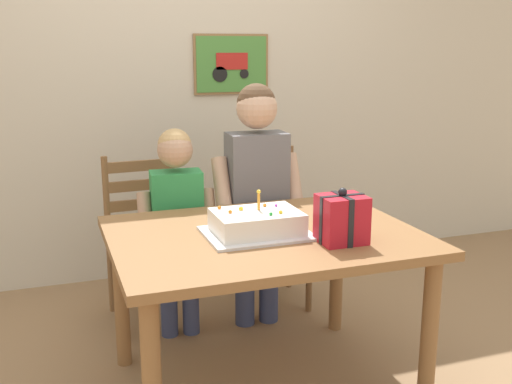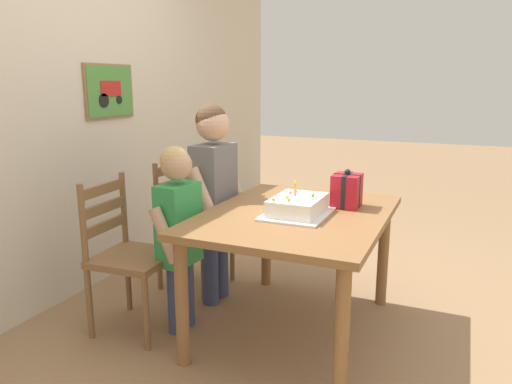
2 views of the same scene
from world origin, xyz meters
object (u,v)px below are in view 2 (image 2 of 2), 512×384
at_px(chair_left, 128,254).
at_px(chair_right, 191,223).
at_px(child_younger, 179,221).
at_px(dining_table, 296,229).
at_px(gift_box_red_large, 347,190).
at_px(birthday_cake, 298,206).
at_px(child_older, 214,184).

xyz_separation_m(chair_left, chair_right, (0.72, -0.00, 0.00)).
bearing_deg(chair_right, child_younger, -154.41).
relative_size(dining_table, child_younger, 1.17).
relative_size(gift_box_red_large, child_younger, 0.21).
bearing_deg(gift_box_red_large, birthday_cake, 144.59).
distance_m(chair_right, child_younger, 0.70).
xyz_separation_m(chair_left, child_younger, (0.11, -0.29, 0.21)).
bearing_deg(chair_right, chair_left, 179.99).
distance_m(dining_table, gift_box_red_large, 0.39).
distance_m(gift_box_red_large, chair_right, 1.21).
relative_size(chair_left, child_younger, 0.83).
bearing_deg(chair_right, birthday_cake, -112.98).
bearing_deg(child_younger, chair_right, 25.59).
bearing_deg(child_younger, birthday_cake, -72.80).
height_order(gift_box_red_large, child_younger, child_younger).
xyz_separation_m(gift_box_red_large, chair_right, (0.11, 1.15, -0.37)).
bearing_deg(chair_left, birthday_cake, -71.49).
bearing_deg(chair_left, child_younger, -68.60).
height_order(dining_table, child_younger, child_younger).
bearing_deg(gift_box_red_large, chair_left, 117.82).
bearing_deg(child_younger, dining_table, -68.90).
bearing_deg(child_older, gift_box_red_large, -86.15).
bearing_deg(dining_table, birthday_cake, -152.10).
relative_size(gift_box_red_large, chair_right, 0.25).
distance_m(gift_box_red_large, chair_left, 1.35).
height_order(child_older, child_younger, child_older).
xyz_separation_m(chair_right, child_younger, (-0.60, -0.29, 0.21)).
bearing_deg(child_younger, gift_box_red_large, -60.18).
xyz_separation_m(dining_table, child_younger, (-0.24, 0.63, 0.04)).
xyz_separation_m(birthday_cake, child_younger, (-0.20, 0.66, -0.11)).
relative_size(chair_left, chair_right, 1.00).
height_order(chair_left, child_older, child_older).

